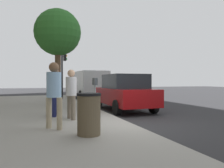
{
  "coord_description": "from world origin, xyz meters",
  "views": [
    {
      "loc": [
        -6.59,
        2.85,
        1.46
      ],
      "look_at": [
        0.97,
        0.13,
        1.34
      ],
      "focal_mm": 35.29,
      "sensor_mm": 36.0,
      "label": 1
    }
  ],
  "objects_px": {
    "pedestrian_bystander": "(54,89)",
    "street_tree": "(58,33)",
    "pedestrian_at_meter": "(71,90)",
    "traffic_signal": "(63,65)",
    "parking_officer": "(55,87)",
    "trash_bin": "(89,114)",
    "parking_meter": "(95,89)",
    "parked_van_far": "(88,83)",
    "parked_sedan_near": "(124,92)"
  },
  "relations": [
    {
      "from": "parking_meter",
      "to": "pedestrian_bystander",
      "type": "bearing_deg",
      "value": 135.02
    },
    {
      "from": "pedestrian_bystander",
      "to": "parking_officer",
      "type": "bearing_deg",
      "value": 43.54
    },
    {
      "from": "pedestrian_bystander",
      "to": "street_tree",
      "type": "bearing_deg",
      "value": 42.66
    },
    {
      "from": "parked_sedan_near",
      "to": "traffic_signal",
      "type": "bearing_deg",
      "value": 18.26
    },
    {
      "from": "parked_van_far",
      "to": "traffic_signal",
      "type": "relative_size",
      "value": 1.45
    },
    {
      "from": "trash_bin",
      "to": "traffic_signal",
      "type": "bearing_deg",
      "value": -4.26
    },
    {
      "from": "parking_officer",
      "to": "parked_sedan_near",
      "type": "distance_m",
      "value": 3.82
    },
    {
      "from": "parking_officer",
      "to": "trash_bin",
      "type": "relative_size",
      "value": 1.78
    },
    {
      "from": "parking_meter",
      "to": "parking_officer",
      "type": "bearing_deg",
      "value": 65.86
    },
    {
      "from": "parked_sedan_near",
      "to": "trash_bin",
      "type": "xyz_separation_m",
      "value": [
        -4.81,
        2.93,
        -0.24
      ]
    },
    {
      "from": "pedestrian_bystander",
      "to": "parking_officer",
      "type": "xyz_separation_m",
      "value": [
        2.19,
        -0.23,
        -0.01
      ]
    },
    {
      "from": "parking_meter",
      "to": "parked_van_far",
      "type": "distance_m",
      "value": 9.96
    },
    {
      "from": "traffic_signal",
      "to": "trash_bin",
      "type": "bearing_deg",
      "value": 175.74
    },
    {
      "from": "street_tree",
      "to": "trash_bin",
      "type": "relative_size",
      "value": 5.17
    },
    {
      "from": "pedestrian_at_meter",
      "to": "parked_van_far",
      "type": "relative_size",
      "value": 0.32
    },
    {
      "from": "trash_bin",
      "to": "parking_meter",
      "type": "bearing_deg",
      "value": -18.36
    },
    {
      "from": "pedestrian_at_meter",
      "to": "parking_officer",
      "type": "xyz_separation_m",
      "value": [
        0.83,
        0.46,
        0.08
      ]
    },
    {
      "from": "parking_officer",
      "to": "parked_sedan_near",
      "type": "xyz_separation_m",
      "value": [
        1.64,
        -3.43,
        -0.32
      ]
    },
    {
      "from": "parking_officer",
      "to": "street_tree",
      "type": "distance_m",
      "value": 4.95
    },
    {
      "from": "pedestrian_at_meter",
      "to": "parking_officer",
      "type": "bearing_deg",
      "value": 107.57
    },
    {
      "from": "pedestrian_at_meter",
      "to": "parked_sedan_near",
      "type": "distance_m",
      "value": 3.88
    },
    {
      "from": "parked_sedan_near",
      "to": "traffic_signal",
      "type": "xyz_separation_m",
      "value": [
        6.37,
        2.1,
        1.68
      ]
    },
    {
      "from": "parked_sedan_near",
      "to": "street_tree",
      "type": "relative_size",
      "value": 0.85
    },
    {
      "from": "parked_sedan_near",
      "to": "parked_van_far",
      "type": "bearing_deg",
      "value": -0.0
    },
    {
      "from": "pedestrian_at_meter",
      "to": "pedestrian_bystander",
      "type": "height_order",
      "value": "pedestrian_bystander"
    },
    {
      "from": "pedestrian_bystander",
      "to": "traffic_signal",
      "type": "bearing_deg",
      "value": 40.84
    },
    {
      "from": "pedestrian_bystander",
      "to": "pedestrian_at_meter",
      "type": "bearing_deg",
      "value": 22.73
    },
    {
      "from": "parked_van_far",
      "to": "trash_bin",
      "type": "relative_size",
      "value": 5.18
    },
    {
      "from": "street_tree",
      "to": "parked_van_far",
      "type": "bearing_deg",
      "value": -29.63
    },
    {
      "from": "pedestrian_bystander",
      "to": "trash_bin",
      "type": "xyz_separation_m",
      "value": [
        -0.98,
        -0.73,
        -0.57
      ]
    },
    {
      "from": "street_tree",
      "to": "traffic_signal",
      "type": "xyz_separation_m",
      "value": [
        4.0,
        -0.81,
        -1.49
      ]
    },
    {
      "from": "parked_sedan_near",
      "to": "pedestrian_bystander",
      "type": "bearing_deg",
      "value": 136.26
    },
    {
      "from": "parking_meter",
      "to": "parked_sedan_near",
      "type": "height_order",
      "value": "parked_sedan_near"
    },
    {
      "from": "parked_van_far",
      "to": "traffic_signal",
      "type": "bearing_deg",
      "value": 118.19
    },
    {
      "from": "pedestrian_bystander",
      "to": "parked_van_far",
      "type": "distance_m",
      "value": 11.9
    },
    {
      "from": "parking_meter",
      "to": "traffic_signal",
      "type": "height_order",
      "value": "traffic_signal"
    },
    {
      "from": "parking_officer",
      "to": "traffic_signal",
      "type": "xyz_separation_m",
      "value": [
        8.01,
        -1.33,
        1.36
      ]
    },
    {
      "from": "parked_van_far",
      "to": "trash_bin",
      "type": "bearing_deg",
      "value": 166.59
    },
    {
      "from": "parked_sedan_near",
      "to": "parked_van_far",
      "type": "xyz_separation_m",
      "value": [
        7.5,
        -0.0,
        0.36
      ]
    },
    {
      "from": "parked_sedan_near",
      "to": "trash_bin",
      "type": "distance_m",
      "value": 5.64
    },
    {
      "from": "parked_sedan_near",
      "to": "traffic_signal",
      "type": "distance_m",
      "value": 6.91
    },
    {
      "from": "pedestrian_bystander",
      "to": "parking_meter",
      "type": "bearing_deg",
      "value": 4.57
    },
    {
      "from": "parked_sedan_near",
      "to": "parked_van_far",
      "type": "distance_m",
      "value": 7.5
    },
    {
      "from": "pedestrian_bystander",
      "to": "trash_bin",
      "type": "distance_m",
      "value": 1.35
    },
    {
      "from": "pedestrian_at_meter",
      "to": "street_tree",
      "type": "relative_size",
      "value": 0.32
    },
    {
      "from": "parking_meter",
      "to": "parked_van_far",
      "type": "bearing_deg",
      "value": -12.07
    },
    {
      "from": "pedestrian_at_meter",
      "to": "parking_meter",
      "type": "bearing_deg",
      "value": 2.77
    },
    {
      "from": "parking_officer",
      "to": "traffic_signal",
      "type": "distance_m",
      "value": 8.23
    },
    {
      "from": "parked_sedan_near",
      "to": "trash_bin",
      "type": "relative_size",
      "value": 4.37
    },
    {
      "from": "parking_officer",
      "to": "trash_bin",
      "type": "xyz_separation_m",
      "value": [
        -3.17,
        -0.5,
        -0.56
      ]
    }
  ]
}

